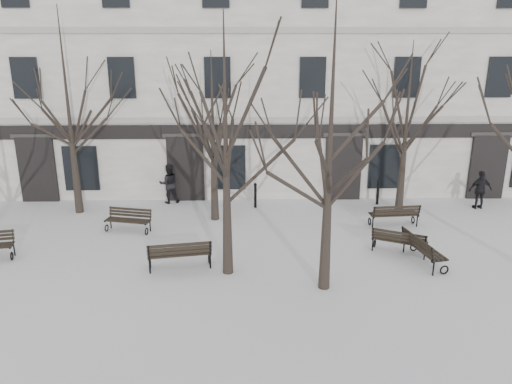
{
  "coord_description": "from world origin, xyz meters",
  "views": [
    {
      "loc": [
        -0.86,
        -13.49,
        7.03
      ],
      "look_at": [
        -0.49,
        3.0,
        1.89
      ],
      "focal_mm": 35.0,
      "sensor_mm": 36.0,
      "label": 1
    }
  ],
  "objects_px": {
    "tree_2": "(331,114)",
    "bench_1": "(180,253)",
    "tree_1": "(225,118)",
    "bench_5": "(422,248)",
    "bench_3": "(129,219)",
    "bench_2": "(399,240)",
    "bench_4": "(394,214)"
  },
  "relations": [
    {
      "from": "tree_2",
      "to": "bench_1",
      "type": "xyz_separation_m",
      "value": [
        -4.36,
        1.31,
        -4.56
      ]
    },
    {
      "from": "tree_1",
      "to": "bench_5",
      "type": "distance_m",
      "value": 7.62
    },
    {
      "from": "tree_1",
      "to": "bench_3",
      "type": "bearing_deg",
      "value": 137.13
    },
    {
      "from": "bench_2",
      "to": "bench_5",
      "type": "bearing_deg",
      "value": 153.07
    },
    {
      "from": "bench_2",
      "to": "tree_2",
      "type": "bearing_deg",
      "value": 64.83
    },
    {
      "from": "bench_3",
      "to": "bench_5",
      "type": "relative_size",
      "value": 0.9
    },
    {
      "from": "bench_3",
      "to": "bench_5",
      "type": "bearing_deg",
      "value": -3.55
    },
    {
      "from": "tree_1",
      "to": "bench_2",
      "type": "relative_size",
      "value": 4.13
    },
    {
      "from": "bench_1",
      "to": "bench_2",
      "type": "bearing_deg",
      "value": 178.3
    },
    {
      "from": "tree_1",
      "to": "bench_5",
      "type": "xyz_separation_m",
      "value": [
        6.25,
        0.55,
        -4.32
      ]
    },
    {
      "from": "tree_1",
      "to": "bench_2",
      "type": "height_order",
      "value": "tree_1"
    },
    {
      "from": "tree_2",
      "to": "bench_4",
      "type": "relative_size",
      "value": 4.29
    },
    {
      "from": "bench_5",
      "to": "bench_1",
      "type": "bearing_deg",
      "value": 80.4
    },
    {
      "from": "bench_3",
      "to": "bench_4",
      "type": "height_order",
      "value": "bench_4"
    },
    {
      "from": "bench_1",
      "to": "tree_2",
      "type": "bearing_deg",
      "value": 153.78
    },
    {
      "from": "bench_1",
      "to": "bench_3",
      "type": "xyz_separation_m",
      "value": [
        -2.34,
        3.32,
        -0.08
      ]
    },
    {
      "from": "bench_2",
      "to": "bench_5",
      "type": "relative_size",
      "value": 0.94
    },
    {
      "from": "bench_1",
      "to": "bench_2",
      "type": "relative_size",
      "value": 1.1
    },
    {
      "from": "tree_2",
      "to": "bench_2",
      "type": "distance_m",
      "value": 5.91
    },
    {
      "from": "bench_4",
      "to": "bench_5",
      "type": "relative_size",
      "value": 0.95
    },
    {
      "from": "tree_1",
      "to": "bench_1",
      "type": "relative_size",
      "value": 3.75
    },
    {
      "from": "tree_1",
      "to": "tree_2",
      "type": "distance_m",
      "value": 3.04
    },
    {
      "from": "tree_2",
      "to": "bench_2",
      "type": "bearing_deg",
      "value": 38.6
    },
    {
      "from": "bench_1",
      "to": "bench_5",
      "type": "height_order",
      "value": "bench_1"
    },
    {
      "from": "tree_1",
      "to": "bench_1",
      "type": "height_order",
      "value": "tree_1"
    },
    {
      "from": "tree_1",
      "to": "tree_2",
      "type": "bearing_deg",
      "value": -20.16
    },
    {
      "from": "tree_2",
      "to": "bench_3",
      "type": "bearing_deg",
      "value": 145.38
    },
    {
      "from": "tree_2",
      "to": "tree_1",
      "type": "bearing_deg",
      "value": 159.84
    },
    {
      "from": "tree_1",
      "to": "tree_2",
      "type": "xyz_separation_m",
      "value": [
        2.84,
        -1.04,
        0.27
      ]
    },
    {
      "from": "tree_1",
      "to": "bench_2",
      "type": "bearing_deg",
      "value": 12.4
    },
    {
      "from": "bench_1",
      "to": "bench_3",
      "type": "height_order",
      "value": "bench_1"
    },
    {
      "from": "bench_3",
      "to": "bench_4",
      "type": "bearing_deg",
      "value": 14.43
    }
  ]
}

